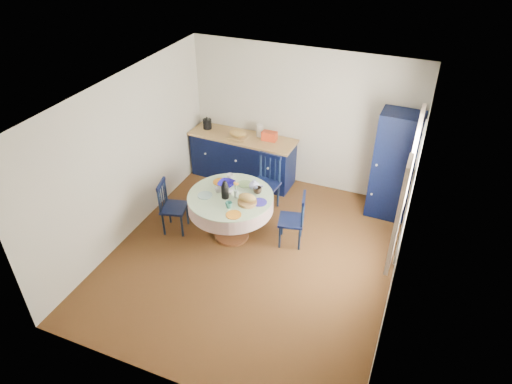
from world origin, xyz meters
TOP-DOWN VIEW (x-y plane):
  - floor at (0.00, 0.00)m, footprint 4.50×4.50m
  - ceiling at (0.00, 0.00)m, footprint 4.50×4.50m
  - wall_back at (0.00, 2.25)m, footprint 4.00×0.02m
  - wall_left at (-2.00, 0.00)m, footprint 0.02×4.50m
  - wall_right at (2.00, 0.00)m, footprint 0.02×4.50m
  - window at (1.95, 0.30)m, footprint 0.10×1.74m
  - kitchen_counter at (-1.00, 1.96)m, footprint 1.97×0.69m
  - pantry_cabinet at (1.66, 1.85)m, footprint 0.65×0.48m
  - dining_table at (-0.46, 0.30)m, footprint 1.28×1.28m
  - chair_left at (-1.41, 0.12)m, footprint 0.45×0.47m
  - chair_far at (-0.27, 1.24)m, footprint 0.48×0.46m
  - chair_right at (0.45, 0.53)m, footprint 0.45×0.46m
  - mug_a at (-0.67, 0.31)m, footprint 0.11×0.11m
  - mug_b at (-0.36, 0.02)m, footprint 0.10×0.10m
  - mug_c at (-0.12, 0.51)m, footprint 0.13×0.13m
  - mug_d at (-0.66, 0.70)m, footprint 0.11×0.11m
  - cobalt_bowl at (-0.64, 0.52)m, footprint 0.26×0.26m

SIDE VIEW (x-z plane):
  - floor at x=0.00m, z-range 0.00..0.00m
  - chair_right at x=0.45m, z-range 0.01..0.88m
  - chair_left at x=-1.41m, z-range 0.01..0.88m
  - kitchen_counter at x=-1.00m, z-range -0.10..1.01m
  - chair_far at x=-0.27m, z-range 0.01..0.98m
  - dining_table at x=-0.46m, z-range 0.13..1.18m
  - cobalt_bowl at x=-0.64m, z-range 0.78..0.84m
  - mug_a at x=-0.67m, z-range 0.78..0.86m
  - mug_b at x=-0.36m, z-range 0.78..0.87m
  - mug_d at x=-0.66m, z-range 0.78..0.87m
  - mug_c at x=-0.12m, z-range 0.78..0.88m
  - pantry_cabinet at x=1.66m, z-range 0.00..1.82m
  - wall_back at x=0.00m, z-range 0.00..2.50m
  - wall_left at x=-2.00m, z-range 0.00..2.50m
  - wall_right at x=2.00m, z-range 0.00..2.50m
  - window at x=1.95m, z-range 0.80..2.25m
  - ceiling at x=0.00m, z-range 2.50..2.50m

